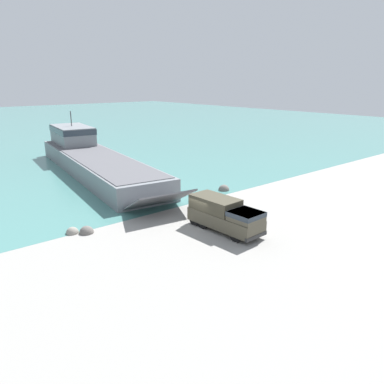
# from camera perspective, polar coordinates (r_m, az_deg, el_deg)

# --- Properties ---
(ground_plane) EXTENTS (240.00, 240.00, 0.00)m
(ground_plane) POSITION_cam_1_polar(r_m,az_deg,el_deg) (34.19, 1.63, -5.05)
(ground_plane) COLOR gray
(landing_craft) EXTENTS (12.16, 39.93, 7.88)m
(landing_craft) POSITION_cam_1_polar(r_m,az_deg,el_deg) (56.97, -15.18, 5.22)
(landing_craft) COLOR gray
(landing_craft) RESTS_ON ground_plane
(military_truck) EXTENTS (2.82, 7.20, 2.80)m
(military_truck) POSITION_cam_1_polar(r_m,az_deg,el_deg) (32.61, 4.99, -3.45)
(military_truck) COLOR #4C4738
(military_truck) RESTS_ON ground_plane
(soldier_on_ramp) EXTENTS (0.47, 0.49, 1.70)m
(soldier_on_ramp) POSITION_cam_1_polar(r_m,az_deg,el_deg) (34.05, 9.41, -3.61)
(soldier_on_ramp) COLOR #4C4738
(soldier_on_ramp) RESTS_ON ground_plane
(moored_boat_a) EXTENTS (4.59, 7.00, 1.89)m
(moored_boat_a) POSITION_cam_1_polar(r_m,az_deg,el_deg) (88.87, -17.11, 8.10)
(moored_boat_a) COLOR #B7BABF
(moored_boat_a) RESTS_ON ground_plane
(mooring_bollard) EXTENTS (0.27, 0.27, 0.89)m
(mooring_bollard) POSITION_cam_1_polar(r_m,az_deg,el_deg) (40.12, 3.27, -1.03)
(mooring_bollard) COLOR #333338
(mooring_bollard) RESTS_ON ground_plane
(shoreline_rock_a) EXTENTS (1.32, 1.32, 1.32)m
(shoreline_rock_a) POSITION_cam_1_polar(r_m,az_deg,el_deg) (45.10, 4.88, 0.29)
(shoreline_rock_a) COLOR #66605B
(shoreline_rock_a) RESTS_ON ground_plane
(shoreline_rock_b) EXTENTS (1.10, 1.10, 1.10)m
(shoreline_rock_b) POSITION_cam_1_polar(r_m,az_deg,el_deg) (34.02, -17.76, -5.99)
(shoreline_rock_b) COLOR gray
(shoreline_rock_b) RESTS_ON ground_plane
(shoreline_rock_c) EXTENTS (1.24, 1.24, 1.24)m
(shoreline_rock_c) POSITION_cam_1_polar(r_m,az_deg,el_deg) (33.72, -15.75, -6.02)
(shoreline_rock_c) COLOR #66605B
(shoreline_rock_c) RESTS_ON ground_plane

